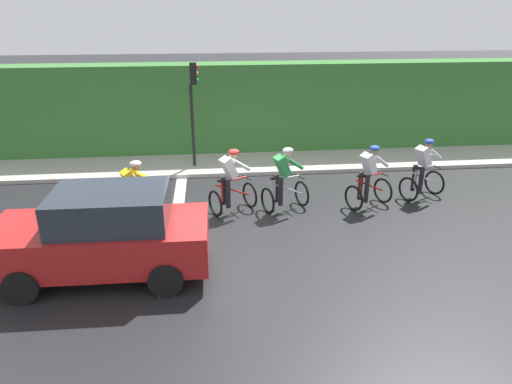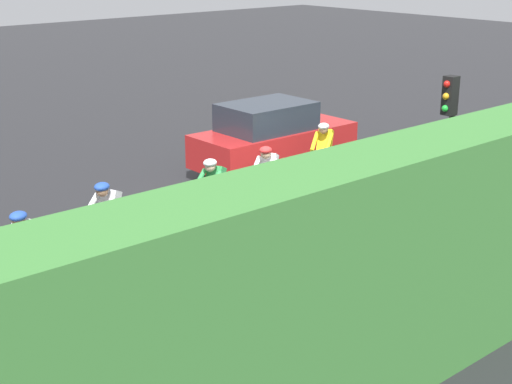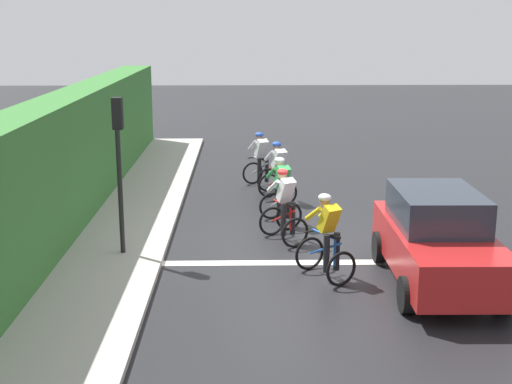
{
  "view_description": "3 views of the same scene",
  "coord_description": "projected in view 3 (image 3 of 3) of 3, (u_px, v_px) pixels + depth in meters",
  "views": [
    {
      "loc": [
        10.76,
        -0.17,
        5.01
      ],
      "look_at": [
        0.47,
        0.87,
        0.77
      ],
      "focal_mm": 32.62,
      "sensor_mm": 36.0,
      "label": 1
    },
    {
      "loc": [
        -10.72,
        9.83,
        5.39
      ],
      "look_at": [
        -0.8,
        1.18,
        1.07
      ],
      "focal_mm": 53.46,
      "sensor_mm": 36.0,
      "label": 2
    },
    {
      "loc": [
        -1.04,
        -14.4,
        4.79
      ],
      "look_at": [
        -0.73,
        1.8,
        0.79
      ],
      "focal_mm": 48.24,
      "sensor_mm": 36.0,
      "label": 3
    }
  ],
  "objects": [
    {
      "name": "ground_plane",
      "position": [
        291.0,
        246.0,
        15.15
      ],
      "size": [
        80.0,
        80.0,
        0.0
      ],
      "primitive_type": "plane",
      "color": "black"
    },
    {
      "name": "sidewalk_kerb",
      "position": [
        120.0,
        219.0,
        17.0
      ],
      "size": [
        2.8,
        23.59,
        0.12
      ],
      "primitive_type": "cube",
      "color": "#ADA89E",
      "rests_on": "ground"
    },
    {
      "name": "stone_wall_low",
      "position": [
        83.0,
        210.0,
        16.92
      ],
      "size": [
        0.44,
        23.59,
        0.61
      ],
      "primitive_type": "cube",
      "color": "tan",
      "rests_on": "ground"
    },
    {
      "name": "hedge_wall",
      "position": [
        67.0,
        160.0,
        16.62
      ],
      "size": [
        1.1,
        23.59,
        3.1
      ],
      "primitive_type": "cube",
      "color": "#387533",
      "rests_on": "ground"
    },
    {
      "name": "road_marking_stop_line",
      "position": [
        294.0,
        263.0,
        14.09
      ],
      "size": [
        7.0,
        0.3,
        0.01
      ],
      "primitive_type": "cube",
      "color": "silver",
      "rests_on": "ground"
    },
    {
      "name": "cyclist_lead",
      "position": [
        261.0,
        162.0,
        20.29
      ],
      "size": [
        1.06,
        1.26,
        1.66
      ],
      "color": "black",
      "rests_on": "ground"
    },
    {
      "name": "cyclist_second",
      "position": [
        278.0,
        173.0,
        18.71
      ],
      "size": [
        1.07,
        1.27,
        1.66
      ],
      "color": "black",
      "rests_on": "ground"
    },
    {
      "name": "cyclist_mid",
      "position": [
        281.0,
        193.0,
        16.56
      ],
      "size": [
        1.03,
        1.25,
        1.66
      ],
      "color": "black",
      "rests_on": "ground"
    },
    {
      "name": "cyclist_fourth",
      "position": [
        284.0,
        208.0,
        15.26
      ],
      "size": [
        1.1,
        1.27,
        1.66
      ],
      "color": "black",
      "rests_on": "ground"
    },
    {
      "name": "cyclist_trailing",
      "position": [
        327.0,
        239.0,
        13.05
      ],
      "size": [
        1.12,
        1.27,
        1.66
      ],
      "color": "black",
      "rests_on": "ground"
    },
    {
      "name": "car_red",
      "position": [
        437.0,
        239.0,
        12.78
      ],
      "size": [
        1.92,
        4.12,
        1.76
      ],
      "color": "#B21E1E",
      "rests_on": "ground"
    },
    {
      "name": "traffic_light_near_crossing",
      "position": [
        119.0,
        153.0,
        13.92
      ],
      "size": [
        0.2,
        0.31,
        3.34
      ],
      "color": "black",
      "rests_on": "ground"
    }
  ]
}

